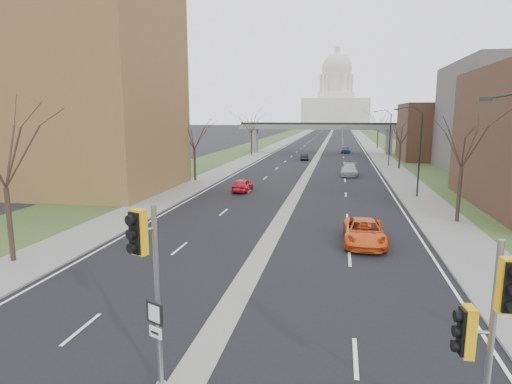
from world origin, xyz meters
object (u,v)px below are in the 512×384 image
(signal_pole_median, at_px, (147,267))
(car_left_far, at_px, (304,156))
(car_left_near, at_px, (243,185))
(signal_pole_right, at_px, (488,324))
(car_right_near, at_px, (364,232))
(car_right_mid, at_px, (349,170))
(car_right_far, at_px, (346,149))

(signal_pole_median, height_order, car_left_far, signal_pole_median)
(car_left_near, bearing_deg, signal_pole_right, 112.03)
(signal_pole_median, distance_m, car_right_near, 17.87)
(car_right_mid, bearing_deg, car_left_far, 113.22)
(car_right_near, xyz_separation_m, car_right_far, (-0.39, 67.19, 0.00))
(signal_pole_median, distance_m, car_right_far, 83.78)
(car_left_far, height_order, car_right_mid, car_right_mid)
(car_right_far, bearing_deg, car_left_far, -108.73)
(signal_pole_median, height_order, car_right_far, signal_pole_median)
(car_right_near, height_order, car_right_far, car_right_far)
(signal_pole_median, distance_m, car_left_near, 33.54)
(signal_pole_median, bearing_deg, signal_pole_right, 18.29)
(signal_pole_right, height_order, car_left_near, signal_pole_right)
(car_left_far, relative_size, car_right_near, 0.72)
(car_left_near, xyz_separation_m, car_right_near, (11.59, -16.74, 0.07))
(car_left_far, distance_m, car_right_far, 18.46)
(car_left_far, distance_m, car_right_mid, 20.60)
(car_right_mid, bearing_deg, signal_pole_right, -86.09)
(signal_pole_right, bearing_deg, car_left_near, 105.62)
(signal_pole_right, xyz_separation_m, car_left_near, (-13.19, 33.90, -2.78))
(car_right_near, bearing_deg, car_left_far, 98.44)
(signal_pole_right, height_order, car_right_near, signal_pole_right)
(car_left_near, bearing_deg, car_right_far, -101.73)
(car_right_near, bearing_deg, car_right_mid, 90.12)
(signal_pole_median, bearing_deg, car_right_near, 91.98)
(car_left_near, distance_m, car_left_far, 33.79)
(car_right_mid, bearing_deg, car_left_near, -126.31)
(car_left_near, distance_m, car_right_near, 20.36)
(signal_pole_right, bearing_deg, car_right_near, 89.70)
(car_right_far, bearing_deg, car_left_near, -97.16)
(signal_pole_median, height_order, car_right_near, signal_pole_median)
(car_left_near, height_order, car_right_far, car_right_far)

